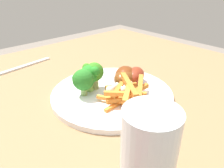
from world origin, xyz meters
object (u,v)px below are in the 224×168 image
dining_table (106,124)px  chicken_drumstick_near (134,77)px  chicken_drumstick_extra (125,76)px  broccoli_floret_back (93,72)px  dinner_plate (112,94)px  water_glass (148,157)px  carrot_fries_pile (126,92)px  broccoli_floret_front (88,74)px  broccoli_floret_middle (83,79)px  chicken_drumstick_far (125,79)px  fork (23,66)px

dining_table → chicken_drumstick_near: (0.05, -0.05, 0.15)m
dining_table → chicken_drumstick_extra: 0.15m
broccoli_floret_back → chicken_drumstick_extra: bearing=-28.2°
chicken_drumstick_near → dining_table: bearing=137.1°
dining_table → dinner_plate: dinner_plate is taller
broccoli_floret_back → water_glass: bearing=-114.9°
broccoli_floret_back → carrot_fries_pile: size_ratio=0.50×
dinner_plate → broccoli_floret_front: bearing=131.2°
broccoli_floret_back → chicken_drumstick_near: (0.09, -0.05, -0.02)m
broccoli_floret_front → broccoli_floret_back: (0.02, 0.00, 0.00)m
chicken_drumstick_near → chicken_drumstick_extra: bearing=139.4°
broccoli_floret_middle → chicken_drumstick_near: size_ratio=0.52×
carrot_fries_pile → water_glass: (-0.14, -0.17, 0.03)m
chicken_drumstick_near → chicken_drumstick_extra: 0.02m
dining_table → broccoli_floret_front: size_ratio=15.25×
broccoli_floret_middle → chicken_drumstick_far: size_ratio=0.53×
fork → water_glass: bearing=-103.7°
broccoli_floret_middle → broccoli_floret_back: (0.04, 0.01, 0.00)m
dinner_plate → broccoli_floret_middle: 0.08m
broccoli_floret_front → broccoli_floret_back: size_ratio=0.96×
broccoli_floret_back → carrot_fries_pile: (0.01, -0.10, -0.02)m
carrot_fries_pile → fork: carrot_fries_pile is taller
water_glass → dinner_plate: bearing=57.1°
broccoli_floret_back → water_glass: water_glass is taller
chicken_drumstick_far → fork: bearing=112.0°
dinner_plate → chicken_drumstick_near: (0.07, -0.01, 0.03)m
dinner_plate → fork: size_ratio=1.50×
water_glass → chicken_drumstick_near: bearing=45.2°
broccoli_floret_back → dinner_plate: bearing=-65.0°
carrot_fries_pile → broccoli_floret_middle: bearing=120.0°
broccoli_floret_front → broccoli_floret_middle: size_ratio=1.02×
chicken_drumstick_extra → dining_table: bearing=136.1°
chicken_drumstick_extra → water_glass: bearing=-130.4°
dining_table → chicken_drumstick_far: bearing=-54.7°
carrot_fries_pile → broccoli_floret_back: bearing=98.3°
dinner_plate → broccoli_floret_front: broccoli_floret_front is taller
broccoli_floret_back → carrot_fries_pile: bearing=-81.7°
dinner_plate → fork: 0.33m
chicken_drumstick_extra → fork: 0.34m
fork → broccoli_floret_back: bearing=-84.3°
dining_table → chicken_drumstick_near: chicken_drumstick_near is taller
carrot_fries_pile → chicken_drumstick_extra: chicken_drumstick_extra is taller
broccoli_floret_front → chicken_drumstick_extra: broccoli_floret_front is taller
broccoli_floret_middle → water_glass: (-0.09, -0.25, 0.02)m
carrot_fries_pile → chicken_drumstick_near: bearing=30.6°
dining_table → chicken_drumstick_far: size_ratio=8.31×
dining_table → broccoli_floret_back: broccoli_floret_back is taller
broccoli_floret_back → chicken_drumstick_extra: (0.07, -0.04, -0.02)m
carrot_fries_pile → fork: 0.38m
dinner_plate → broccoli_floret_middle: size_ratio=4.55×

